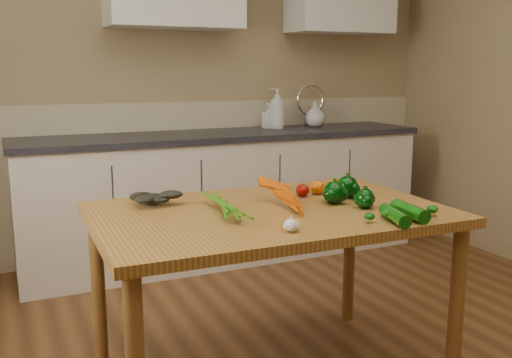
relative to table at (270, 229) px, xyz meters
The scene contains 17 objects.
room 0.72m from the table, 56.42° to the right, with size 4.04×5.04×2.64m.
counter_run 1.72m from the table, 74.44° to the left, with size 2.84×0.64×1.14m.
table is the anchor object (origin of this frame).
soap_bottle_a 1.97m from the table, 62.67° to the left, with size 0.11×0.11×0.30m, color silver.
soap_bottle_b 2.00m from the table, 64.35° to the left, with size 0.08×0.08×0.18m, color silver.
soap_bottle_c 2.16m from the table, 54.90° to the left, with size 0.15×0.15×0.19m, color silver.
carrot_bunch 0.12m from the table, 112.82° to the left, with size 0.26×0.20×0.07m, color #D14F04, non-canonical shape.
leafy_greens 0.50m from the table, 145.89° to the left, with size 0.20×0.18×0.10m, color black, non-canonical shape.
garlic_bulb 0.35m from the table, 102.73° to the right, with size 0.05×0.05×0.05m, color white.
pepper_a 0.32m from the table, ahead, with size 0.10×0.10×0.10m, color black.
pepper_b 0.43m from the table, ahead, with size 0.10×0.10×0.10m, color black.
pepper_c 0.41m from the table, 21.15° to the right, with size 0.08×0.08×0.08m, color black.
tomato_a 0.31m from the table, 33.17° to the left, with size 0.06×0.06×0.06m, color #840902.
tomato_b 0.39m from the table, 28.17° to the left, with size 0.07×0.07×0.06m, color #D45905.
tomato_c 0.48m from the table, 24.34° to the left, with size 0.07×0.07×0.06m, color #D45905.
zucchini_a 0.56m from the table, 39.06° to the right, with size 0.06×0.06×0.20m, color #094707.
zucchini_b 0.52m from the table, 47.34° to the right, with size 0.05×0.05×0.20m, color #094707.
Camera 1 is at (-1.24, -1.50, 1.32)m, focal length 40.00 mm.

